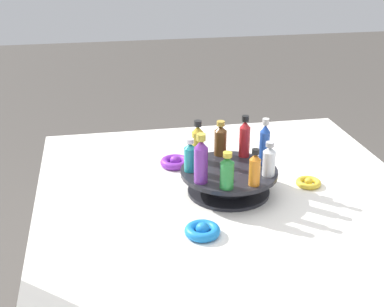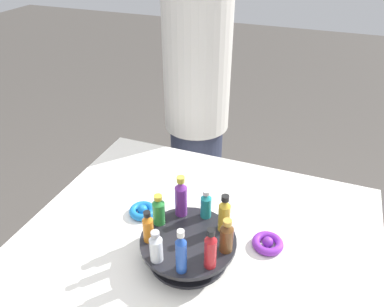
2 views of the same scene
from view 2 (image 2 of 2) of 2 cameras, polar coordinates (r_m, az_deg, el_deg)
display_stand at (r=1.10m, az=-0.58°, el=-14.03°), size 0.27×0.27×0.07m
bottle_gold at (r=1.07m, az=4.95°, el=-9.21°), size 0.03×0.03×0.12m
bottle_teal at (r=1.12m, az=2.15°, el=-7.79°), size 0.03×0.03×0.10m
bottle_purple at (r=1.11m, az=-1.69°, el=-6.68°), size 0.04×0.04×0.14m
bottle_green at (r=1.10m, az=-5.09°, el=-8.62°), size 0.04×0.04×0.10m
bottle_orange at (r=1.05m, az=-6.71°, el=-11.13°), size 0.03×0.03×0.10m
bottle_clear at (r=1.00m, az=-5.49°, el=-14.00°), size 0.03×0.03×0.10m
bottle_blue at (r=0.96m, az=-1.67°, el=-14.86°), size 0.03×0.03×0.14m
bottle_red at (r=0.97m, az=2.83°, el=-14.41°), size 0.03×0.03×0.13m
bottle_brown at (r=1.02m, az=5.35°, el=-12.32°), size 0.04×0.04×0.11m
ribbon_bow_purple at (r=1.17m, az=11.45°, el=-13.24°), size 0.09×0.09×0.03m
ribbon_bow_blue at (r=1.26m, az=-7.53°, el=-8.63°), size 0.09×0.09×0.03m
person_figure at (r=1.76m, az=0.74°, el=8.75°), size 0.30×0.30×1.78m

